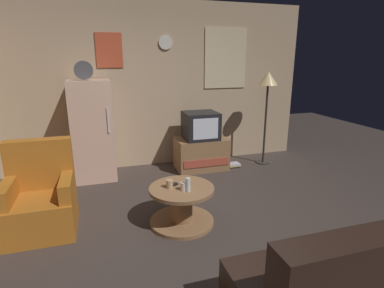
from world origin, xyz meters
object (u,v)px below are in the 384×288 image
fridge (93,130)px  armchair (41,200)px  remote_control (172,185)px  book_stack (233,165)px  wine_glass (188,185)px  tv_stand (201,154)px  standing_lamp (268,86)px  crt_tv (201,126)px  coffee_table (182,205)px  mug_ceramic_white (184,186)px  mug_ceramic_tan (170,184)px

fridge → armchair: fridge is taller
remote_control → armchair: 1.41m
book_stack → wine_glass: bearing=-128.3°
tv_stand → standing_lamp: (1.15, -0.06, 1.10)m
crt_tv → remote_control: 1.81m
wine_glass → coffee_table: bearing=107.9°
standing_lamp → book_stack: (-0.59, -0.04, -1.32)m
crt_tv → mug_ceramic_white: bearing=-114.1°
mug_ceramic_white → remote_control: (-0.10, 0.14, -0.03)m
crt_tv → remote_control: (-0.86, -1.56, -0.29)m
tv_stand → standing_lamp: 1.59m
wine_glass → book_stack: (1.29, 1.64, -0.48)m
tv_stand → mug_ceramic_white: size_ratio=9.33×
standing_lamp → crt_tv: bearing=177.3°
fridge → wine_glass: bearing=-62.8°
standing_lamp → mug_ceramic_tan: standing_lamp is taller
fridge → mug_ceramic_tan: 1.90m
crt_tv → mug_ceramic_white: crt_tv is taller
fridge → mug_ceramic_tan: bearing=-65.3°
crt_tv → book_stack: crt_tv is taller
fridge → tv_stand: (1.70, -0.11, -0.49)m
wine_glass → mug_ceramic_tan: (-0.17, 0.15, -0.03)m
standing_lamp → mug_ceramic_tan: 2.71m
tv_stand → remote_control: bearing=-119.2°
wine_glass → book_stack: wine_glass is taller
crt_tv → tv_stand: bearing=3.5°
tv_stand → crt_tv: crt_tv is taller
mug_ceramic_white → mug_ceramic_tan: (-0.13, 0.11, 0.00)m
remote_control → book_stack: 2.08m
fridge → standing_lamp: bearing=-3.4°
standing_lamp → book_stack: bearing=-175.8°
crt_tv → standing_lamp: standing_lamp is taller
fridge → standing_lamp: size_ratio=1.11×
fridge → tv_stand: fridge is taller
standing_lamp → wine_glass: bearing=-138.3°
mug_ceramic_tan → wine_glass: bearing=-41.0°
tv_stand → mug_ceramic_white: (-0.78, -1.70, 0.22)m
crt_tv → mug_ceramic_tan: 1.85m
coffee_table → mug_ceramic_tan: bearing=168.2°
tv_stand → standing_lamp: size_ratio=0.53×
remote_control → tv_stand: bearing=31.1°
armchair → wine_glass: bearing=-16.7°
book_stack → standing_lamp: bearing=4.2°
remote_control → wine_glass: bearing=-83.1°
coffee_table → mug_ceramic_white: bearing=-86.6°
armchair → book_stack: (2.80, 1.19, -0.30)m
fridge → coffee_table: 2.03m
mug_ceramic_white → wine_glass: bearing=-47.4°
wine_glass → armchair: 1.59m
fridge → standing_lamp: 2.91m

